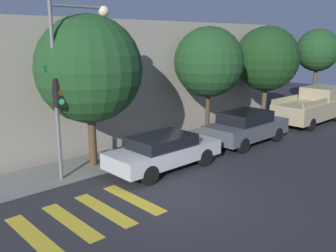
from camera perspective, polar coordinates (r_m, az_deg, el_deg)
ground_plane at (r=11.54m, az=1.40°, el=-10.79°), size 60.00×60.00×0.00m
sidewalk at (r=14.59m, az=-10.24°, el=-5.45°), size 26.00×1.99×0.14m
building_row at (r=17.82m, az=-18.36°, el=6.27°), size 26.00×6.00×5.47m
crosswalk at (r=10.68m, az=-12.08°, el=-13.17°), size 3.55×2.60×0.00m
traffic_light_pole at (r=12.39m, az=-14.94°, el=8.06°), size 2.44×0.56×5.81m
sedan_near_corner at (r=13.60m, az=-0.65°, el=-3.81°), size 4.39×1.75×1.30m
sedan_middle at (r=17.27m, az=11.83°, el=-0.10°), size 4.27×1.82×1.49m
pickup_truck at (r=22.68m, az=21.26°, el=2.90°), size 5.23×2.02×1.94m
tree_near_corner at (r=13.46m, az=-11.94°, el=8.45°), size 3.76×3.76×5.52m
tree_midblock at (r=17.59m, az=6.25°, el=9.66°), size 3.23×3.23×5.24m
tree_far_end at (r=21.46m, az=14.80°, el=9.86°), size 3.53×3.53×5.35m
tree_behind_truck at (r=26.63m, az=21.83°, el=10.63°), size 2.74×2.74×5.29m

